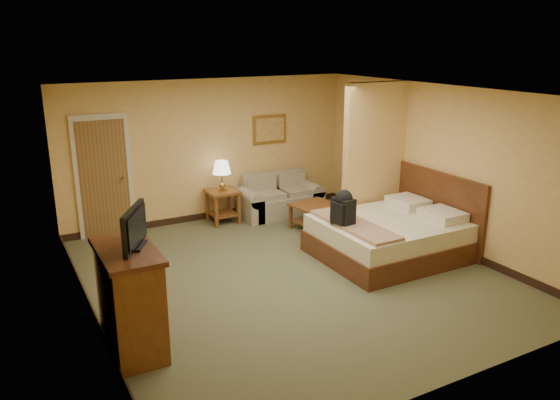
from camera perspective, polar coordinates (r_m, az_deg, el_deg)
floor at (r=7.96m, az=1.12°, el=-7.84°), size 6.00×6.00×0.00m
ceiling at (r=7.28m, az=1.24°, el=11.15°), size 6.00×6.00×0.00m
back_wall at (r=10.16m, az=-7.26°, el=5.16°), size 5.50×0.02×2.60m
left_wall at (r=6.65m, az=-19.89°, el=-1.84°), size 0.02×6.00×2.60m
right_wall at (r=9.15m, az=16.34°, el=3.36°), size 0.02×6.00×2.60m
partition at (r=9.43m, az=9.80°, el=4.17°), size 1.20×0.15×2.60m
door at (r=9.67m, az=-17.93°, el=2.27°), size 0.94×0.16×2.10m
baseboard at (r=10.46m, az=-6.99°, el=-1.52°), size 5.50×0.02×0.12m
loveseat at (r=10.52m, az=-0.03°, el=-0.13°), size 1.59×0.74×0.80m
side_table at (r=10.08m, az=-6.01°, el=-0.14°), size 0.56×0.56×0.61m
table_lamp at (r=9.92m, az=-6.11°, el=3.32°), size 0.33×0.33×0.55m
coffee_table at (r=9.68m, az=3.71°, el=-1.23°), size 0.81×0.81×0.47m
wall_picture at (r=10.57m, az=-1.09°, el=7.39°), size 0.72×0.04×0.56m
dresser at (r=6.16m, az=-15.37°, el=-9.98°), size 0.58×1.11×1.18m
tv at (r=5.88m, az=-15.01°, el=-2.92°), size 0.40×0.64×0.43m
bed at (r=8.73m, az=11.88°, el=-3.56°), size 2.24×1.90×1.23m
backpack at (r=8.08m, az=6.66°, el=-0.74°), size 0.26×0.35×0.56m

